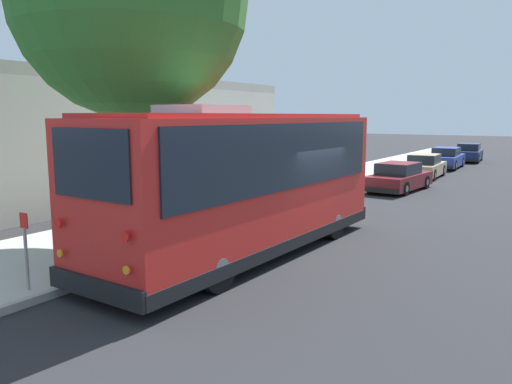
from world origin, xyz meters
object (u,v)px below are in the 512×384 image
at_px(parked_sedan_maroon, 399,178).
at_px(sign_post_near, 26,250).
at_px(shuttle_bus, 246,177).
at_px(parked_sedan_tan, 424,167).
at_px(parked_sedan_navy, 469,153).
at_px(parked_sedan_blue, 446,159).
at_px(fire_hydrant, 315,187).
at_px(sign_post_far, 108,238).

height_order(parked_sedan_maroon, sign_post_near, sign_post_near).
distance_m(shuttle_bus, parked_sedan_tan, 17.82).
bearing_deg(parked_sedan_navy, shuttle_bus, 176.00).
distance_m(parked_sedan_blue, sign_post_near, 28.14).
relative_size(sign_post_near, fire_hydrant, 1.77).
distance_m(parked_sedan_tan, sign_post_far, 20.52).
relative_size(parked_sedan_navy, sign_post_near, 2.95).
bearing_deg(parked_sedan_navy, fire_hydrant, 170.90).
bearing_deg(parked_sedan_navy, sign_post_far, 172.85).
height_order(parked_sedan_tan, parked_sedan_blue, parked_sedan_blue).
height_order(sign_post_near, sign_post_far, sign_post_near).
distance_m(parked_sedan_maroon, sign_post_far, 15.08).
relative_size(shuttle_bus, parked_sedan_maroon, 2.08).
distance_m(parked_sedan_tan, sign_post_near, 22.41).
height_order(parked_sedan_maroon, parked_sedan_blue, parked_sedan_blue).
distance_m(parked_sedan_navy, sign_post_far, 32.07).
height_order(parked_sedan_navy, sign_post_far, parked_sedan_navy).
height_order(shuttle_bus, sign_post_near, shuttle_bus).
height_order(parked_sedan_maroon, parked_sedan_tan, parked_sedan_tan).
bearing_deg(sign_post_near, fire_hydrant, 1.04).
xyz_separation_m(parked_sedan_tan, sign_post_near, (-22.36, 1.38, 0.30)).
relative_size(shuttle_bus, sign_post_near, 6.27).
relative_size(parked_sedan_blue, fire_hydrant, 5.64).
xyz_separation_m(parked_sedan_blue, sign_post_near, (-28.11, 1.28, 0.27)).
distance_m(parked_sedan_tan, parked_sedan_blue, 5.74).
distance_m(parked_sedan_blue, sign_post_far, 26.24).
xyz_separation_m(parked_sedan_navy, sign_post_far, (-32.03, 1.60, 0.11)).
bearing_deg(shuttle_bus, sign_post_near, 160.71).
bearing_deg(fire_hydrant, parked_sedan_maroon, -22.26).
xyz_separation_m(parked_sedan_maroon, sign_post_far, (-14.98, 1.66, 0.15)).
bearing_deg(shuttle_bus, parked_sedan_navy, 1.81).
bearing_deg(parked_sedan_tan, fire_hydrant, 168.61).
relative_size(parked_sedan_maroon, sign_post_far, 3.75).
height_order(parked_sedan_maroon, fire_hydrant, parked_sedan_maroon).
xyz_separation_m(shuttle_bus, parked_sedan_maroon, (12.28, 0.08, -1.31)).
height_order(parked_sedan_maroon, sign_post_far, sign_post_far).
relative_size(parked_sedan_tan, parked_sedan_blue, 0.91).
bearing_deg(shuttle_bus, sign_post_far, 148.65).
distance_m(parked_sedan_blue, parked_sedan_navy, 5.83).
distance_m(shuttle_bus, parked_sedan_navy, 29.36).
bearing_deg(parked_sedan_maroon, shuttle_bus, -175.28).
xyz_separation_m(shuttle_bus, sign_post_near, (-4.60, 1.75, -1.00)).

